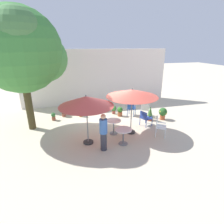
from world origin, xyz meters
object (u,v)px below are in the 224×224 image
potted_plant_3 (163,113)px  cafe_table_1 (123,134)px  patio_chair_3 (145,108)px  potted_plant_6 (150,113)px  potted_plant_4 (53,116)px  patio_chair_2 (145,117)px  potted_plant_0 (64,112)px  potted_plant_1 (81,112)px  potted_plant_2 (101,107)px  cafe_table_0 (114,124)px  standing_person (103,132)px  shade_tree (21,50)px  potted_plant_7 (114,109)px  potted_plant_5 (120,111)px  patio_umbrella_0 (132,93)px  patio_umbrella_1 (86,101)px  patio_chair_0 (159,125)px  patio_chair_1 (131,108)px

potted_plant_3 → cafe_table_1: bearing=-146.3°
patio_chair_3 → potted_plant_6: 0.62m
potted_plant_6 → potted_plant_4: bearing=165.2°
patio_chair_2 → potted_plant_0: 4.89m
potted_plant_1 → potted_plant_2: (1.40, 0.54, 0.03)m
potted_plant_0 → potted_plant_6: potted_plant_6 is taller
cafe_table_0 → potted_plant_6: (2.47, 1.09, -0.08)m
potted_plant_4 → standing_person: (2.12, -3.81, 0.57)m
shade_tree → standing_person: shade_tree is taller
potted_plant_7 → potted_plant_3: bearing=-32.8°
cafe_table_1 → patio_chair_3: (2.29, 2.76, 0.04)m
potted_plant_5 → standing_person: (-1.78, -3.46, 0.51)m
cafe_table_0 → potted_plant_0: bearing=127.9°
potted_plant_2 → potted_plant_1: bearing=-158.7°
cafe_table_0 → cafe_table_1: size_ratio=0.96×
standing_person → cafe_table_0: bearing=58.9°
cafe_table_1 → potted_plant_6: potted_plant_6 is taller
patio_umbrella_0 → patio_umbrella_1: bearing=-167.8°
standing_person → potted_plant_0: bearing=109.8°
shade_tree → patio_chair_0: bearing=-22.7°
patio_umbrella_1 → cafe_table_0: size_ratio=3.21×
shade_tree → potted_plant_6: 7.24m
patio_chair_1 → potted_plant_7: bearing=147.3°
potted_plant_0 → potted_plant_3: 5.89m
patio_umbrella_1 → potted_plant_5: patio_umbrella_1 is taller
potted_plant_6 → potted_plant_2: bearing=138.0°
patio_umbrella_0 → patio_umbrella_1: size_ratio=1.06×
potted_plant_1 → potted_plant_2: 1.50m
patio_umbrella_0 → cafe_table_0: (-0.85, 0.11, -1.51)m
potted_plant_7 → standing_person: standing_person is taller
potted_plant_3 → standing_person: standing_person is taller
potted_plant_1 → potted_plant_7: (2.06, -0.08, 0.01)m
shade_tree → potted_plant_7: shade_tree is taller
patio_chair_0 → potted_plant_2: (-1.96, 4.00, -0.24)m
potted_plant_6 → potted_plant_7: potted_plant_6 is taller
potted_plant_0 → potted_plant_5: 3.41m
patio_chair_0 → potted_plant_6: bearing=76.8°
potted_plant_0 → potted_plant_6: size_ratio=0.65×
patio_umbrella_1 → standing_person: (0.55, -0.71, -1.12)m
cafe_table_1 → potted_plant_1: size_ratio=1.43×
patio_chair_1 → potted_plant_2: 2.02m
patio_umbrella_0 → potted_plant_6: patio_umbrella_0 is taller
patio_umbrella_0 → potted_plant_4: patio_umbrella_0 is taller
potted_plant_5 → potted_plant_2: bearing=130.5°
patio_umbrella_0 → potted_plant_2: size_ratio=4.45×
patio_umbrella_1 → patio_chair_1: size_ratio=2.61×
cafe_table_1 → shade_tree: bearing=145.4°
potted_plant_0 → potted_plant_7: size_ratio=1.06×
potted_plant_2 → potted_plant_6: bearing=-42.0°
potted_plant_3 → potted_plant_4: size_ratio=1.54×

